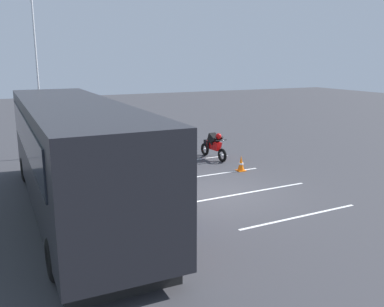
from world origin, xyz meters
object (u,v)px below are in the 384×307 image
at_px(tour_bus, 74,158).
at_px(parked_motorcycle_silver, 167,214).
at_px(spectator_right, 126,157).
at_px(spectator_left, 150,174).
at_px(stunt_motorcycle, 214,146).
at_px(spectator_centre, 152,163).
at_px(flagpole, 38,78).
at_px(spectator_far_left, 182,185).
at_px(traffic_cone, 241,164).

height_order(tour_bus, parked_motorcycle_silver, tour_bus).
relative_size(tour_bus, spectator_right, 6.56).
xyz_separation_m(spectator_left, parked_motorcycle_silver, (-2.05, 0.31, -0.52)).
xyz_separation_m(parked_motorcycle_silver, stunt_motorcycle, (6.64, -5.01, 0.13)).
bearing_deg(spectator_centre, flagpole, 20.60).
xyz_separation_m(spectator_centre, flagpole, (7.08, 2.66, 2.53)).
distance_m(spectator_far_left, spectator_left, 1.41).
bearing_deg(spectator_left, stunt_motorcycle, -45.63).
bearing_deg(parked_motorcycle_silver, spectator_centre, -13.84).
distance_m(spectator_far_left, stunt_motorcycle, 7.30).
xyz_separation_m(stunt_motorcycle, flagpole, (3.57, 6.90, 2.98)).
relative_size(spectator_left, spectator_right, 1.00).
bearing_deg(stunt_motorcycle, traffic_cone, 179.92).
distance_m(spectator_left, traffic_cone, 5.26).
relative_size(tour_bus, spectator_centre, 6.23).
relative_size(tour_bus, stunt_motorcycle, 5.39).
height_order(spectator_centre, spectator_right, spectator_centre).
bearing_deg(flagpole, traffic_cone, -130.52).
height_order(spectator_left, spectator_right, spectator_right).
relative_size(spectator_left, parked_motorcycle_silver, 0.83).
height_order(spectator_left, flagpole, flagpole).
bearing_deg(spectator_left, flagpole, 15.08).
distance_m(spectator_far_left, spectator_centre, 2.42).
height_order(tour_bus, spectator_right, tour_bus).
height_order(spectator_centre, stunt_motorcycle, spectator_centre).
distance_m(spectator_left, flagpole, 8.85).
bearing_deg(spectator_far_left, spectator_centre, -0.19).
relative_size(tour_bus, flagpole, 1.52).
xyz_separation_m(spectator_left, flagpole, (8.16, 2.20, 2.60)).
bearing_deg(traffic_cone, spectator_centre, 105.70).
distance_m(flagpole, traffic_cone, 9.65).
distance_m(spectator_centre, stunt_motorcycle, 5.52).
xyz_separation_m(spectator_far_left, traffic_cone, (3.61, -4.24, -0.67)).
bearing_deg(traffic_cone, stunt_motorcycle, -0.08).
height_order(spectator_far_left, spectator_right, spectator_right).
bearing_deg(traffic_cone, spectator_left, 115.82).
bearing_deg(tour_bus, spectator_right, -45.95).
xyz_separation_m(spectator_left, spectator_right, (2.56, -0.02, 0.00)).
bearing_deg(spectator_far_left, parked_motorcycle_silver, 132.89).
bearing_deg(stunt_motorcycle, parked_motorcycle_silver, 142.99).
relative_size(spectator_left, flagpole, 0.23).
xyz_separation_m(spectator_right, flagpole, (5.61, 2.22, 2.60)).
distance_m(spectator_left, parked_motorcycle_silver, 2.13).
height_order(spectator_right, parked_motorcycle_silver, spectator_right).
height_order(spectator_left, traffic_cone, spectator_left).
bearing_deg(spectator_centre, traffic_cone, -74.30).
bearing_deg(stunt_motorcycle, flagpole, 62.64).
relative_size(spectator_far_left, flagpole, 0.23).
xyz_separation_m(spectator_far_left, stunt_motorcycle, (5.93, -4.24, -0.37)).
bearing_deg(spectator_centre, spectator_left, 156.90).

